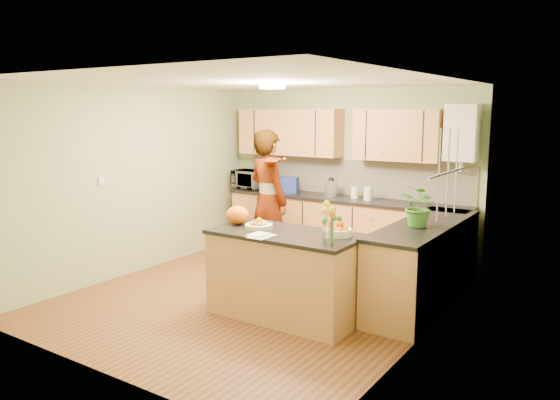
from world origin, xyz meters
The scene contains 28 objects.
floor centered at (0.00, 0.00, 0.00)m, with size 4.50×4.50×0.00m, color #5C311A.
ceiling centered at (0.00, 0.00, 2.50)m, with size 4.00×4.50×0.02m, color white.
wall_back centered at (0.00, 2.25, 1.25)m, with size 4.00×0.02×2.50m, color #9CAD7C.
wall_front centered at (0.00, -2.25, 1.25)m, with size 4.00×0.02×2.50m, color #9CAD7C.
wall_left centered at (-2.00, 0.00, 1.25)m, with size 0.02×4.50×2.50m, color #9CAD7C.
wall_right centered at (2.00, 0.00, 1.25)m, with size 0.02×4.50×2.50m, color #9CAD7C.
back_counter centered at (0.10, 1.95, 0.47)m, with size 3.64×0.62×0.94m.
right_counter centered at (1.70, 0.85, 0.47)m, with size 0.62×2.24×0.94m.
splashback centered at (0.10, 2.23, 1.20)m, with size 3.60×0.02×0.52m, color beige.
upper_cabinets centered at (-0.18, 2.08, 1.85)m, with size 3.20×0.34×0.70m.
boiler centered at (1.70, 2.09, 1.90)m, with size 0.40×0.30×0.86m.
window_right centered at (1.99, 0.60, 1.55)m, with size 0.01×1.30×1.05m.
light_switch centered at (-1.99, -0.60, 1.30)m, with size 0.02×0.09×0.09m, color silver.
ceiling_lamp centered at (0.00, 0.30, 2.46)m, with size 0.30×0.30×0.07m.
peninsula_island centered at (0.60, -0.32, 0.46)m, with size 1.60×0.82×0.92m.
fruit_dish centered at (0.25, -0.32, 0.96)m, with size 0.30×0.30×0.11m.
orange_bowl centered at (1.15, -0.17, 0.98)m, with size 0.26×0.26×0.15m.
flower_vase centered at (1.20, -0.50, 1.24)m, with size 0.26×0.26×0.48m.
orange_bag centered at (-0.09, -0.27, 1.02)m, with size 0.27×0.23×0.20m, color orange.
papers centered at (0.50, -0.62, 0.93)m, with size 0.20×0.28×0.01m, color silver.
violinist centered at (-0.57, 1.02, 0.96)m, with size 0.70×0.46×1.93m, color #E2B48A.
violin centered at (-0.37, 0.80, 1.54)m, with size 0.65×0.26×0.13m, color #521605, non-canonical shape.
microwave centered at (-1.59, 1.96, 1.09)m, with size 0.53×0.36×0.29m, color silver.
blue_box centered at (-0.83, 1.93, 1.06)m, with size 0.29×0.21×0.23m, color navy.
kettle centered at (-0.09, 1.93, 1.07)m, with size 0.17×0.17×0.32m.
jar_cream centered at (0.26, 1.99, 1.02)m, with size 0.11×0.11×0.17m, color #F5E8C4.
jar_white centered at (0.49, 1.94, 1.03)m, with size 0.12×0.12×0.19m, color silver.
potted_plant centered at (1.70, 0.61, 1.17)m, with size 0.41×0.35×0.45m, color #3A7727.
Camera 1 is at (3.65, -4.99, 2.19)m, focal length 35.00 mm.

